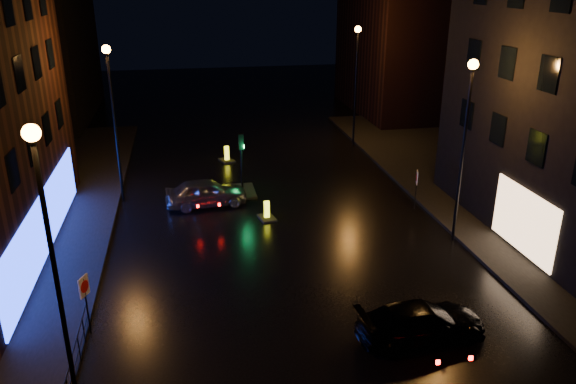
% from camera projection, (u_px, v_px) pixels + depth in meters
% --- Properties ---
extents(ground, '(120.00, 120.00, 0.00)m').
position_uv_depth(ground, '(322.00, 334.00, 19.48)').
color(ground, black).
rests_on(ground, ground).
extents(pavement_right, '(12.00, 44.00, 0.15)m').
position_uv_depth(pavement_right, '(546.00, 212.00, 29.20)').
color(pavement_right, black).
rests_on(pavement_right, ground).
extents(building_far_left, '(8.00, 16.00, 14.00)m').
position_uv_depth(building_far_left, '(33.00, 34.00, 46.20)').
color(building_far_left, black).
rests_on(building_far_left, ground).
extents(building_far_right, '(8.00, 14.00, 12.00)m').
position_uv_depth(building_far_right, '(402.00, 43.00, 49.18)').
color(building_far_right, black).
rests_on(building_far_right, ground).
extents(street_lamp_lnear, '(0.44, 0.44, 8.37)m').
position_uv_depth(street_lamp_lnear, '(48.00, 231.00, 14.28)').
color(street_lamp_lnear, black).
rests_on(street_lamp_lnear, ground).
extents(street_lamp_lfar, '(0.44, 0.44, 8.37)m').
position_uv_depth(street_lamp_lfar, '(112.00, 101.00, 28.92)').
color(street_lamp_lfar, black).
rests_on(street_lamp_lfar, ground).
extents(street_lamp_rnear, '(0.44, 0.44, 8.37)m').
position_uv_depth(street_lamp_rnear, '(466.00, 125.00, 24.30)').
color(street_lamp_rnear, black).
rests_on(street_lamp_rnear, ground).
extents(street_lamp_rfar, '(0.44, 0.44, 8.37)m').
position_uv_depth(street_lamp_rfar, '(356.00, 68.00, 38.95)').
color(street_lamp_rfar, black).
rests_on(street_lamp_rfar, ground).
extents(traffic_signal, '(1.40, 2.40, 3.45)m').
position_uv_depth(traffic_signal, '(242.00, 184.00, 31.91)').
color(traffic_signal, black).
rests_on(traffic_signal, ground).
extents(guard_railing, '(0.05, 6.04, 1.00)m').
position_uv_depth(guard_railing, '(73.00, 362.00, 16.92)').
color(guard_railing, black).
rests_on(guard_railing, ground).
extents(silver_hatchback, '(4.47, 2.16, 1.47)m').
position_uv_depth(silver_hatchback, '(206.00, 192.00, 30.04)').
color(silver_hatchback, '#A3A4AA').
rests_on(silver_hatchback, ground).
extents(dark_sedan, '(4.62, 2.17, 1.30)m').
position_uv_depth(dark_sedan, '(421.00, 322.00, 19.02)').
color(dark_sedan, black).
rests_on(dark_sedan, ground).
extents(bollard_near, '(0.92, 1.21, 0.96)m').
position_uv_depth(bollard_near, '(267.00, 215.00, 28.57)').
color(bollard_near, black).
rests_on(bollard_near, ground).
extents(bollard_far, '(1.13, 1.37, 1.03)m').
position_uv_depth(bollard_far, '(227.00, 158.00, 37.34)').
color(bollard_far, black).
rests_on(bollard_far, ground).
extents(road_sign_left, '(0.26, 0.52, 2.24)m').
position_uv_depth(road_sign_left, '(85.00, 291.00, 18.93)').
color(road_sign_left, black).
rests_on(road_sign_left, ground).
extents(road_sign_right, '(0.22, 0.50, 2.13)m').
position_uv_depth(road_sign_right, '(417.00, 181.00, 29.24)').
color(road_sign_right, black).
rests_on(road_sign_right, ground).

